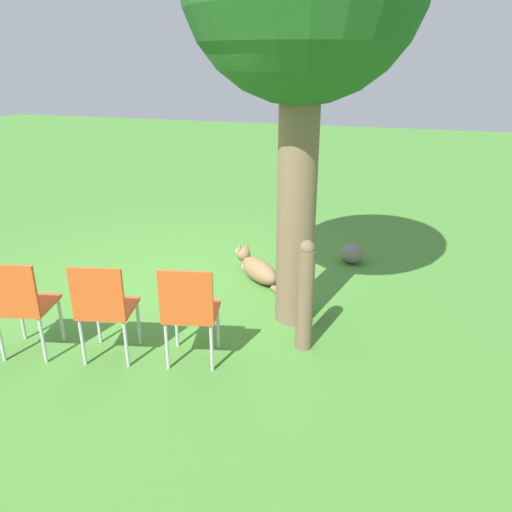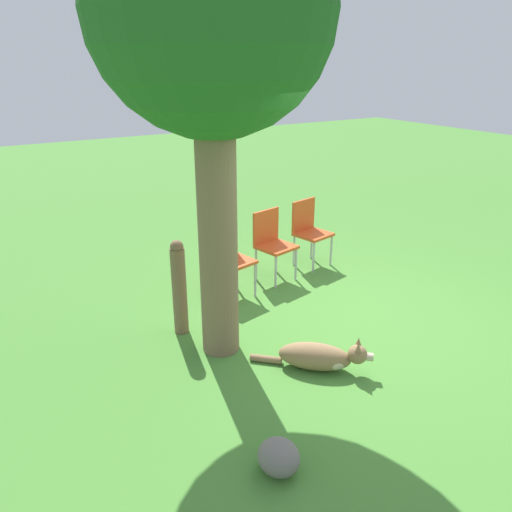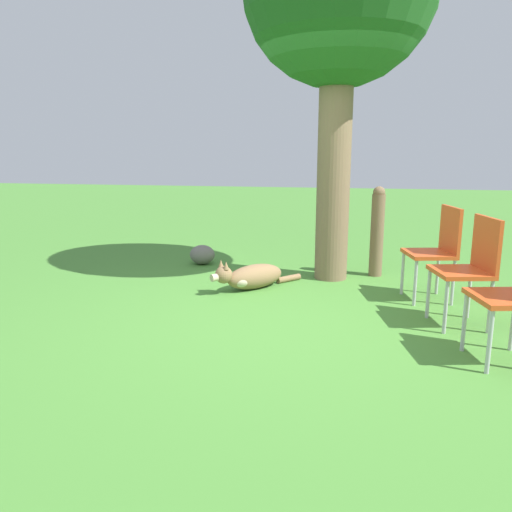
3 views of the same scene
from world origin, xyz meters
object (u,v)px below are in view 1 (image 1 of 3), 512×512
Objects in this scene: red_chair_1 at (104,305)px; red_chair_0 at (21,302)px; dog at (257,269)px; red_chair_2 at (190,308)px; fence_post at (305,295)px.

red_chair_0 is at bearing 89.65° from red_chair_1.
red_chair_2 reaches higher than dog.
red_chair_1 is 0.73m from red_chair_2.
red_chair_2 is at bearing -90.35° from red_chair_1.
red_chair_0 is at bearing -70.01° from fence_post.
red_chair_1 is (0.68, -1.59, 0.01)m from fence_post.
fence_post is (1.32, 0.84, 0.39)m from dog.
dog is 2.18m from red_chair_1.
red_chair_1 and red_chair_2 have the same top height.
fence_post reaches higher than red_chair_1.
dog is at bearing -46.42° from red_chair_0.
red_chair_2 is at bearing -90.35° from red_chair_0.
red_chair_2 is (1.85, -0.03, 0.40)m from dog.
red_chair_0 is at bearing 99.33° from dog.
red_chair_1 is at bearing 113.04° from dog.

